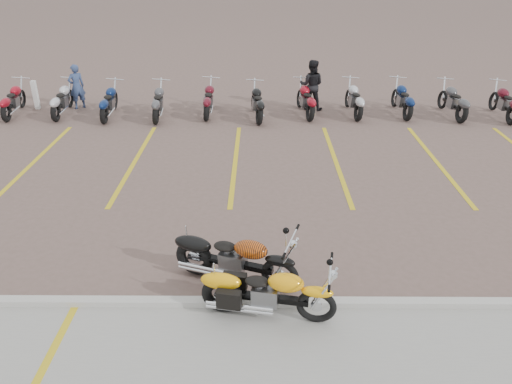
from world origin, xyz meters
TOP-DOWN VIEW (x-y plane):
  - ground at (0.00, 0.00)m, footprint 100.00×100.00m
  - curb at (0.00, -2.00)m, footprint 60.00×0.18m
  - parking_stripes at (0.00, 4.00)m, footprint 38.00×5.50m
  - yellow_cruiser at (0.73, -2.24)m, footprint 2.09×0.51m
  - flame_cruiser at (0.21, -1.35)m, footprint 2.14×0.86m
  - person_a at (-5.77, 8.88)m, footprint 0.67×0.64m
  - person_b at (2.45, 8.76)m, footprint 0.96×0.81m
  - bollard at (-7.23, 8.77)m, footprint 0.15×0.15m
  - bg_bike_row at (-0.30, 8.04)m, footprint 18.87×2.03m

SIDE VIEW (x-z plane):
  - ground at x=0.00m, z-range 0.00..0.00m
  - parking_stripes at x=0.00m, z-range 0.00..0.01m
  - curb at x=0.00m, z-range 0.00..0.12m
  - yellow_cruiser at x=0.73m, z-range 0.00..0.86m
  - flame_cruiser at x=0.21m, z-range 0.00..0.91m
  - bollard at x=-7.23m, z-range 0.00..1.00m
  - bg_bike_row at x=-0.30m, z-range 0.00..1.10m
  - person_a at x=-5.77m, z-range 0.00..1.55m
  - person_b at x=2.45m, z-range 0.00..1.73m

